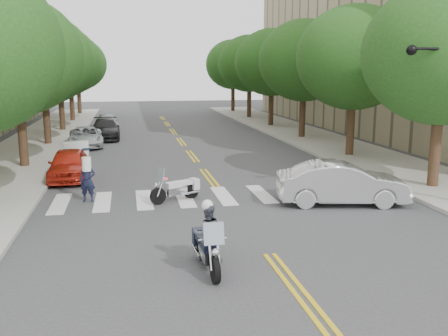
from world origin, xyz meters
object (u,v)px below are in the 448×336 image
object	(u,v)px
motorcycle_parked	(179,188)
officer_standing	(87,180)
motorcycle_police	(207,238)
convertible	(342,183)

from	to	relation	value
motorcycle_parked	officer_standing	xyz separation A→B (m)	(-3.39, 0.51, 0.35)
motorcycle_parked	officer_standing	bearing A→B (deg)	54.69
motorcycle_police	officer_standing	size ratio (longest dim) A/B	1.35
motorcycle_police	motorcycle_parked	size ratio (longest dim) A/B	1.12
convertible	motorcycle_parked	bearing A→B (deg)	85.72
motorcycle_police	motorcycle_parked	xyz separation A→B (m)	(0.01, 6.79, -0.33)
motorcycle_parked	officer_standing	world-z (taller)	officer_standing
motorcycle_parked	officer_standing	size ratio (longest dim) A/B	1.20
motorcycle_police	convertible	distance (m)	7.80
officer_standing	motorcycle_parked	bearing A→B (deg)	4.49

